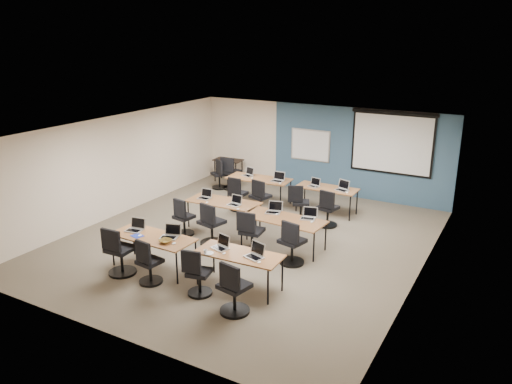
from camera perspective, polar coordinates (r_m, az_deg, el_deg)
The scene contains 58 objects.
floor at distance 12.05m, azimuth -1.06°, elevation -5.52°, with size 8.00×9.00×0.02m, color #6B6354.
ceiling at distance 11.26m, azimuth -1.13°, elevation 7.21°, with size 8.00×9.00×0.02m, color white.
wall_back at distance 15.51m, azimuth 7.34°, elevation 4.90°, with size 8.00×0.04×2.70m, color beige.
wall_front at distance 8.27m, azimuth -17.13°, elevation -7.42°, with size 8.00×0.04×2.70m, color beige.
wall_left at distance 13.96m, azimuth -15.44°, elevation 2.96°, with size 0.04×9.00×2.70m, color beige.
wall_right at distance 10.27m, azimuth 18.59°, elevation -2.61°, with size 0.04×9.00×2.70m, color beige.
blue_accent_panel at distance 15.07m, azimuth 11.71°, elevation 4.30°, with size 5.50×0.04×2.70m, color #3D5977.
whiteboard at distance 15.53m, azimuth 6.23°, elevation 5.33°, with size 1.28×0.03×0.98m.
projector_screen at distance 14.65m, azimuth 15.31°, elevation 5.81°, with size 2.40×0.10×1.82m.
training_table_front_left at distance 10.62m, azimuth -11.70°, elevation -5.19°, with size 1.83×0.76×0.73m.
training_table_front_right at distance 9.64m, azimuth -1.96°, elevation -7.29°, with size 1.70×0.71×0.73m.
training_table_mid_left at distance 12.52m, azimuth -3.73°, elevation -1.27°, with size 1.85×0.77×0.73m.
training_table_mid_right at distance 11.40m, azimuth 3.13°, elevation -3.20°, with size 1.94×0.81×0.73m.
training_table_back_left at distance 14.49m, azimuth 0.34°, elevation 1.42°, with size 1.86×0.77×0.73m.
training_table_back_right at distance 13.75m, azimuth 8.10°, elevation 0.31°, with size 1.67×0.70×0.73m.
laptop_0 at distance 10.97m, azimuth -13.61°, elevation -3.97°, with size 0.34×0.29×0.26m.
mouse_0 at distance 10.66m, azimuth -13.14°, elevation -4.88°, with size 0.06×0.10×0.04m, color white.
task_chair_0 at distance 10.62m, azimuth -15.38°, elevation -6.95°, with size 0.57×0.57×1.05m.
laptop_1 at distance 10.47m, azimuth -9.75°, elevation -4.77°, with size 0.35×0.30×0.26m.
mouse_1 at distance 10.15m, azimuth -9.37°, elevation -5.82°, with size 0.06×0.10×0.04m, color white.
task_chair_1 at distance 10.13m, azimuth -12.20°, elevation -8.21°, with size 0.47×0.47×0.96m.
laptop_2 at distance 9.85m, azimuth -4.00°, elevation -6.05°, with size 0.33×0.28×0.25m.
mouse_2 at distance 9.61m, azimuth -3.68°, elevation -7.01°, with size 0.06×0.09×0.03m, color white.
task_chair_2 at distance 9.56m, azimuth -6.72°, elevation -9.55°, with size 0.47×0.47×0.95m.
laptop_3 at distance 9.45m, azimuth -0.07°, elevation -7.05°, with size 0.35×0.30×0.27m.
mouse_3 at distance 9.24m, azimuth 0.36°, elevation -8.02°, with size 0.06×0.09×0.03m, color white.
task_chair_3 at distance 8.92m, azimuth -2.60°, elevation -11.37°, with size 0.54×0.54×1.02m.
laptop_4 at distance 12.77m, azimuth -5.86°, elevation -0.46°, with size 0.31×0.26×0.24m.
mouse_4 at distance 12.44m, azimuth -5.62°, elevation -1.19°, with size 0.05×0.09×0.03m, color white.
task_chair_4 at distance 12.33m, azimuth -8.33°, elevation -3.18°, with size 0.48×0.48×0.96m.
laptop_5 at distance 12.23m, azimuth -2.42°, elevation -1.21°, with size 0.31×0.26×0.24m.
mouse_5 at distance 11.92m, azimuth -2.06°, elevation -1.95°, with size 0.06×0.10×0.04m, color white.
task_chair_5 at distance 11.69m, azimuth -5.17°, elevation -4.03°, with size 0.58×0.58×1.05m.
laptop_6 at distance 11.71m, azimuth 2.05°, elevation -2.06°, with size 0.34×0.29×0.26m.
mouse_6 at distance 11.59m, azimuth 2.40°, elevation -2.55°, with size 0.07×0.10×0.04m, color white.
task_chair_6 at distance 11.21m, azimuth -0.63°, elevation -5.02°, with size 0.54×0.54×1.02m.
laptop_7 at distance 11.40m, azimuth 6.06°, elevation -2.72°, with size 0.33×0.28×0.25m.
mouse_7 at distance 11.19m, azimuth 6.41°, elevation -3.41°, with size 0.06×0.10×0.04m, color white.
task_chair_7 at distance 10.71m, azimuth 4.09°, elevation -6.19°, with size 0.54×0.54×1.02m.
laptop_8 at distance 14.72m, azimuth -0.87°, elevation 2.10°, with size 0.32×0.27×0.24m.
mouse_8 at distance 14.45m, azimuth -0.47°, elevation 1.61°, with size 0.06×0.10×0.03m, color white.
task_chair_8 at distance 13.92m, azimuth -2.16°, elevation -0.52°, with size 0.49×0.49×0.97m.
laptop_9 at distance 14.20m, azimuth 2.51°, elevation 1.51°, with size 0.34×0.29×0.26m.
mouse_9 at distance 13.98m, azimuth 2.79°, elevation 1.02°, with size 0.06×0.09×0.03m, color white.
task_chair_9 at distance 13.56m, azimuth 0.44°, elevation -0.93°, with size 0.53×0.53×1.01m.
laptop_10 at distance 13.78m, azimuth 6.69°, elevation 0.87°, with size 0.30×0.26×0.23m.
mouse_10 at distance 13.66m, azimuth 6.80°, elevation 0.51°, with size 0.06×0.10×0.04m, color white.
task_chair_10 at distance 13.23m, azimuth 4.98°, elevation -1.55°, with size 0.53×0.49×0.97m.
laptop_11 at distance 13.56m, azimuth 9.87°, elevation 0.47°, with size 0.35×0.30×0.27m.
mouse_11 at distance 13.36m, azimuth 10.37°, elevation -0.06°, with size 0.06×0.10×0.03m, color white.
task_chair_11 at distance 12.86m, azimuth 8.17°, elevation -2.20°, with size 0.51×0.51×0.99m.
blue_mousepad at distance 10.69m, azimuth -13.41°, elevation -4.89°, with size 0.24×0.20×0.01m, color #1A2C99.
snack_bowl at distance 10.23m, azimuth -10.32°, elevation -5.53°, with size 0.29×0.29×0.07m, color brown.
snack_plate at distance 9.65m, azimuth -5.43°, elevation -6.97°, with size 0.19×0.19×0.01m, color white.
coffee_cup at distance 9.63m, azimuth -5.79°, elevation -6.83°, with size 0.06×0.06×0.05m, color white.
utility_table at distance 16.62m, azimuth -3.19°, elevation 3.43°, with size 0.94×0.52×0.75m.
spare_chair_a at distance 15.83m, azimuth -2.92°, elevation 1.88°, with size 0.58×0.58×1.05m.
spare_chair_b at distance 15.89m, azimuth -4.21°, elevation 1.77°, with size 0.55×0.49×0.98m.
Camera 1 is at (5.60, -9.56, 4.76)m, focal length 35.00 mm.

